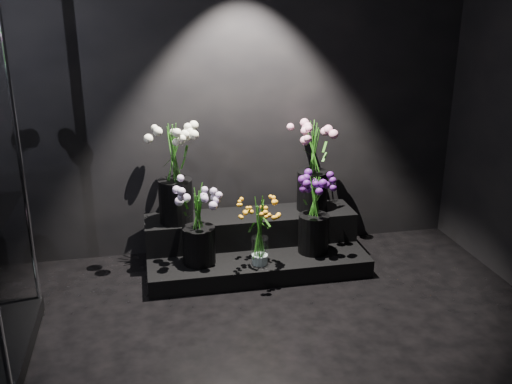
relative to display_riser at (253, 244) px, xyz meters
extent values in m
plane|color=black|center=(-0.19, 0.34, 1.24)|extent=(4.00, 0.00, 4.00)
cube|color=black|center=(0.00, -0.09, -0.09)|extent=(1.69, 0.75, 0.14)
cube|color=black|center=(0.00, 0.10, 0.10)|extent=(1.69, 0.38, 0.24)
cylinder|color=white|center=(-0.01, -0.33, 0.09)|extent=(0.13, 0.13, 0.21)
cylinder|color=black|center=(-0.45, -0.22, 0.13)|extent=(0.24, 0.24, 0.28)
cylinder|color=black|center=(0.44, -0.20, 0.14)|extent=(0.24, 0.24, 0.31)
cylinder|color=black|center=(-0.59, 0.06, 0.39)|extent=(0.26, 0.26, 0.34)
cylinder|color=black|center=(0.52, 0.11, 0.38)|extent=(0.25, 0.25, 0.32)
camera|label=1|loc=(-0.81, -4.10, 1.90)|focal=40.00mm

